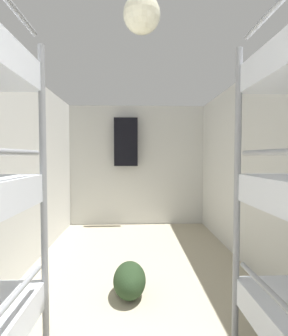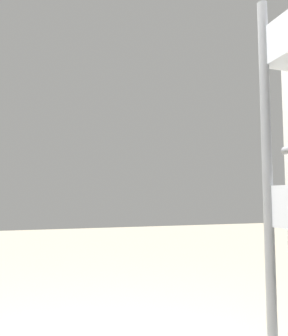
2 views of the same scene
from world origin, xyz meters
name	(u,v)px [view 1 (image 1 of 2)]	position (x,y,z in m)	size (l,w,h in m)	color
wall_back	(137,165)	(0.00, 5.63, 1.15)	(2.70, 0.06, 2.29)	silver
duffel_bag	(130,280)	(-0.10, 2.97, 0.15)	(0.31, 0.49, 0.31)	#23381E
hanging_coat	(126,142)	(-0.21, 5.48, 1.59)	(0.44, 0.12, 0.90)	black
ceiling_light	(142,15)	(0.00, 2.26, 2.23)	(0.24, 0.24, 0.24)	#F4EFCC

